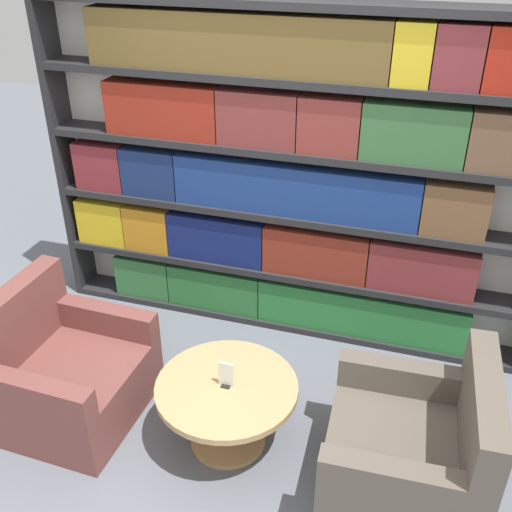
{
  "coord_description": "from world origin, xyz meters",
  "views": [
    {
      "loc": [
        0.91,
        -2.3,
        2.8
      ],
      "look_at": [
        -0.01,
        0.68,
        0.98
      ],
      "focal_mm": 42.0,
      "sensor_mm": 36.0,
      "label": 1
    }
  ],
  "objects": [
    {
      "name": "table_sign",
      "position": [
        -0.01,
        0.1,
        0.51
      ],
      "size": [
        0.09,
        0.06,
        0.16
      ],
      "color": "black",
      "rests_on": "coffee_table"
    },
    {
      "name": "armchair_right",
      "position": [
        1.05,
        0.07,
        0.28
      ],
      "size": [
        0.85,
        0.89,
        0.84
      ],
      "rotation": [
        0.0,
        0.0,
        -1.53
      ],
      "color": "brown",
      "rests_on": "ground_plane"
    },
    {
      "name": "bookshelf",
      "position": [
        -0.02,
        1.41,
        1.16
      ],
      "size": [
        3.51,
        0.3,
        2.33
      ],
      "color": "silver",
      "rests_on": "ground_plane"
    },
    {
      "name": "ground_plane",
      "position": [
        0.0,
        0.0,
        0.0
      ],
      "size": [
        14.0,
        14.0,
        0.0
      ],
      "primitive_type": "plane",
      "color": "slate"
    },
    {
      "name": "coffee_table",
      "position": [
        -0.01,
        0.1,
        0.32
      ],
      "size": [
        0.82,
        0.82,
        0.44
      ],
      "color": "tan",
      "rests_on": "ground_plane"
    },
    {
      "name": "armchair_left",
      "position": [
        -1.06,
        0.07,
        0.28
      ],
      "size": [
        0.84,
        0.88,
        0.84
      ],
      "rotation": [
        0.0,
        0.0,
        1.54
      ],
      "color": "brown",
      "rests_on": "ground_plane"
    }
  ]
}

